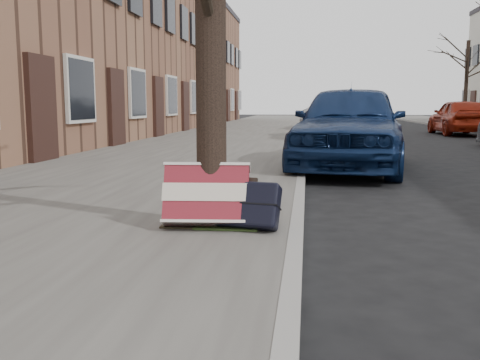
# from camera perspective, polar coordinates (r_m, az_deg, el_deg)

# --- Properties ---
(near_sidewalk) EXTENTS (5.00, 70.00, 0.12)m
(near_sidewalk) POSITION_cam_1_polar(r_m,az_deg,el_deg) (18.80, -0.57, 4.65)
(near_sidewalk) COLOR slate
(near_sidewalk) RESTS_ON ground
(house_near) EXTENTS (6.80, 40.00, 7.00)m
(house_near) POSITION_cam_1_polar(r_m,az_deg,el_deg) (21.46, -16.50, 13.94)
(house_near) COLOR brown
(house_near) RESTS_ON ground
(dirt_patch) EXTENTS (0.85, 0.85, 0.02)m
(dirt_patch) POSITION_cam_1_polar(r_m,az_deg,el_deg) (4.98, -2.57, -4.14)
(dirt_patch) COLOR black
(dirt_patch) RESTS_ON near_sidewalk
(suitcase_red) EXTENTS (0.76, 0.46, 0.56)m
(suitcase_red) POSITION_cam_1_polar(r_m,az_deg,el_deg) (4.62, -3.56, -1.66)
(suitcase_red) COLOR maroon
(suitcase_red) RESTS_ON near_sidewalk
(suitcase_navy) EXTENTS (0.60, 0.42, 0.43)m
(suitcase_navy) POSITION_cam_1_polar(r_m,az_deg,el_deg) (4.55, 0.79, -2.61)
(suitcase_navy) COLOR black
(suitcase_navy) RESTS_ON near_sidewalk
(car_near_front) EXTENTS (2.55, 4.86, 1.58)m
(car_near_front) POSITION_cam_1_polar(r_m,az_deg,el_deg) (9.95, 11.75, 5.64)
(car_near_front) COLOR #0E2048
(car_near_front) RESTS_ON ground
(car_near_mid) EXTENTS (2.87, 5.07, 1.58)m
(car_near_mid) POSITION_cam_1_polar(r_m,az_deg,el_deg) (18.14, 10.93, 6.68)
(car_near_mid) COLOR #A1A4A8
(car_near_mid) RESTS_ON ground
(car_near_back) EXTENTS (3.19, 5.63, 1.48)m
(car_near_back) POSITION_cam_1_polar(r_m,az_deg,el_deg) (24.69, 9.93, 6.92)
(car_near_back) COLOR #3C3C41
(car_near_back) RESTS_ON ground
(car_far_back) EXTENTS (1.69, 4.14, 1.41)m
(car_far_back) POSITION_cam_1_polar(r_m,az_deg,el_deg) (22.59, 22.33, 6.25)
(car_far_back) COLOR maroon
(car_far_back) RESTS_ON ground
(tree_far_c) EXTENTS (0.20, 0.20, 4.42)m
(tree_far_c) POSITION_cam_1_polar(r_m,az_deg,el_deg) (31.37, 22.98, 9.53)
(tree_far_c) COLOR black
(tree_far_c) RESTS_ON far_sidewalk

